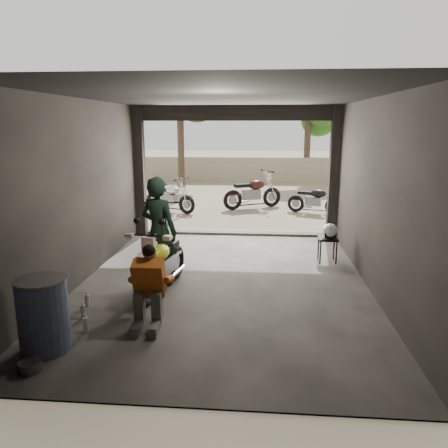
% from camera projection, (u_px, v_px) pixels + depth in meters
% --- Properties ---
extents(ground, '(80.00, 80.00, 0.00)m').
position_uv_depth(ground, '(223.00, 284.00, 7.73)').
color(ground, '#7A6D56').
rests_on(ground, ground).
extents(garage, '(7.00, 7.13, 3.20)m').
position_uv_depth(garage, '(226.00, 207.00, 7.97)').
color(garage, '#2D2B28').
rests_on(garage, ground).
extents(boundary_wall, '(18.00, 0.30, 1.20)m').
position_uv_depth(boundary_wall, '(248.00, 170.00, 21.19)').
color(boundary_wall, gray).
rests_on(boundary_wall, ground).
extents(tree_left, '(2.20, 2.20, 5.60)m').
position_uv_depth(tree_left, '(180.00, 96.00, 19.22)').
color(tree_left, '#382B1E').
rests_on(tree_left, ground).
extents(tree_right, '(2.20, 2.20, 5.00)m').
position_uv_depth(tree_right, '(309.00, 107.00, 20.30)').
color(tree_right, '#382B1E').
rests_on(tree_right, ground).
extents(main_bike, '(0.96, 1.78, 1.13)m').
position_uv_depth(main_bike, '(162.00, 259.00, 7.28)').
color(main_bike, beige).
rests_on(main_bike, ground).
extents(left_bike, '(0.96, 1.78, 1.14)m').
position_uv_depth(left_bike, '(163.00, 222.00, 9.96)').
color(left_bike, black).
rests_on(left_bike, ground).
extents(outside_bike_a, '(1.79, 1.35, 1.12)m').
position_uv_depth(outside_bike_a, '(170.00, 195.00, 13.93)').
color(outside_bike_a, black).
rests_on(outside_bike_a, ground).
extents(outside_bike_b, '(2.00, 1.57, 1.26)m').
position_uv_depth(outside_bike_b, '(253.00, 190.00, 14.50)').
color(outside_bike_b, '#39140D').
rests_on(outside_bike_b, ground).
extents(outside_bike_c, '(1.63, 1.09, 1.02)m').
position_uv_depth(outside_bike_c, '(315.00, 198.00, 13.69)').
color(outside_bike_c, black).
rests_on(outside_bike_c, ground).
extents(rider, '(0.82, 0.70, 1.91)m').
position_uv_depth(rider, '(159.00, 232.00, 7.51)').
color(rider, black).
rests_on(rider, ground).
extents(mechanic, '(0.60, 0.79, 1.11)m').
position_uv_depth(mechanic, '(148.00, 290.00, 5.95)').
color(mechanic, '#BE5B19').
rests_on(mechanic, ground).
extents(stool, '(0.38, 0.38, 0.52)m').
position_uv_depth(stool, '(328.00, 241.00, 8.82)').
color(stool, black).
rests_on(stool, ground).
extents(helmet, '(0.35, 0.36, 0.30)m').
position_uv_depth(helmet, '(330.00, 231.00, 8.76)').
color(helmet, silver).
rests_on(helmet, stool).
extents(oil_drum, '(0.78, 0.78, 0.94)m').
position_uv_depth(oil_drum, '(44.00, 316.00, 5.34)').
color(oil_drum, '#3A4562').
rests_on(oil_drum, ground).
extents(sign_post, '(0.90, 0.08, 2.71)m').
position_uv_depth(sign_post, '(386.00, 160.00, 11.20)').
color(sign_post, black).
rests_on(sign_post, ground).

